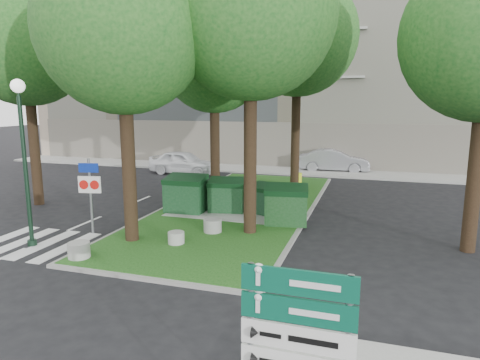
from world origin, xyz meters
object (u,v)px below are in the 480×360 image
at_px(tree_median_far, 300,24).
at_px(street_lamp, 23,143).
at_px(bollard_right, 213,225).
at_px(directional_sign, 297,342).
at_px(tree_median_mid, 216,48).
at_px(dumpster_a, 186,194).
at_px(bollard_left, 79,250).
at_px(tree_median_near_left, 125,12).
at_px(traffic_sign_pole, 90,186).
at_px(dumpster_c, 265,199).
at_px(car_silver, 334,160).
at_px(litter_bin, 297,180).
at_px(dumpster_d, 286,205).
at_px(tree_street_left, 27,30).
at_px(bollard_mid, 176,238).
at_px(car_white, 183,162).
at_px(dumpster_b, 227,195).

height_order(tree_median_far, street_lamp, tree_median_far).
distance_m(bollard_right, directional_sign, 10.21).
distance_m(tree_median_mid, dumpster_a, 6.67).
bearing_deg(bollard_left, directional_sign, -36.44).
bearing_deg(tree_median_near_left, tree_median_far, 68.72).
bearing_deg(tree_median_near_left, traffic_sign_pole, 167.52).
bearing_deg(dumpster_c, car_silver, 106.41).
bearing_deg(litter_bin, dumpster_d, -83.53).
distance_m(tree_street_left, bollard_mid, 11.73).
bearing_deg(directional_sign, traffic_sign_pole, 138.06).
bearing_deg(dumpster_a, tree_median_near_left, -92.55).
distance_m(bollard_mid, street_lamp, 5.63).
bearing_deg(dumpster_d, dumpster_c, 124.20).
height_order(bollard_right, traffic_sign_pole, traffic_sign_pole).
xyz_separation_m(tree_median_mid, car_white, (-4.80, 6.51, -6.22)).
relative_size(tree_median_far, car_silver, 2.59).
xyz_separation_m(tree_median_mid, dumpster_a, (-0.43, -2.62, -6.12)).
bearing_deg(street_lamp, tree_median_far, 57.80).
distance_m(tree_median_mid, directional_sign, 16.08).
height_order(dumpster_b, directional_sign, directional_sign).
bearing_deg(car_white, street_lamp, -172.33).
bearing_deg(tree_median_far, dumpster_c, -94.98).
bearing_deg(dumpster_a, dumpster_c, 11.03).
distance_m(dumpster_d, traffic_sign_pole, 7.10).
relative_size(dumpster_d, bollard_right, 2.74).
distance_m(dumpster_d, bollard_right, 2.93).
distance_m(dumpster_b, traffic_sign_pole, 5.52).
height_order(bollard_right, car_silver, car_silver).
relative_size(dumpster_a, car_silver, 0.37).
relative_size(dumpster_a, traffic_sign_pole, 0.62).
bearing_deg(bollard_mid, tree_median_mid, 98.60).
bearing_deg(directional_sign, street_lamp, 147.98).
height_order(dumpster_c, bollard_left, dumpster_c).
xyz_separation_m(bollard_left, litter_bin, (4.32, 12.19, 0.17)).
xyz_separation_m(street_lamp, car_white, (-1.22, 14.28, -2.59)).
bearing_deg(directional_sign, tree_median_mid, 114.22).
relative_size(bollard_right, car_silver, 0.14).
xyz_separation_m(dumpster_c, bollard_mid, (-1.80, -4.55, -0.40)).
bearing_deg(bollard_right, directional_sign, -63.15).
relative_size(tree_median_far, dumpster_b, 7.21).
relative_size(street_lamp, car_white, 1.19).
distance_m(tree_median_mid, dumpster_b, 6.62).
relative_size(litter_bin, street_lamp, 0.15).
xyz_separation_m(bollard_left, car_white, (-3.61, 14.98, 0.41)).
relative_size(dumpster_b, car_white, 0.37).
bearing_deg(dumpster_c, street_lamp, -113.35).
height_order(bollard_left, directional_sign, directional_sign).
distance_m(dumpster_b, bollard_mid, 4.45).
relative_size(tree_median_far, litter_bin, 15.00).
distance_m(dumpster_b, litter_bin, 6.08).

